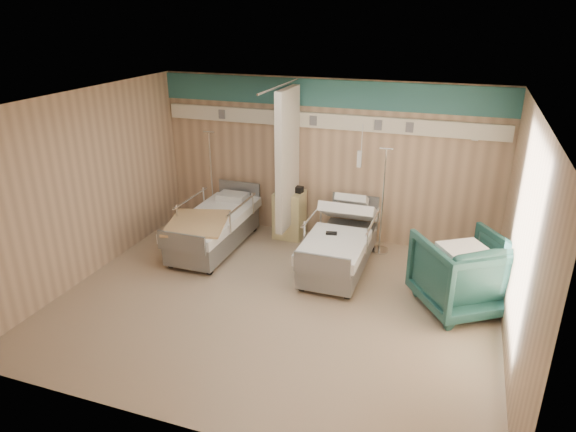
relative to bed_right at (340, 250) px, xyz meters
The scene contains 13 objects.
ground 1.47m from the bed_right, 114.78° to the right, with size 6.00×5.00×0.00m, color tan.
room_walls 1.97m from the bed_right, 121.10° to the right, with size 6.04×5.04×2.82m.
bed_right is the anchor object (origin of this frame).
bed_left 2.20m from the bed_right, behind, with size 1.00×2.16×0.63m, color white, non-canonical shape.
bedside_cabinet 1.46m from the bed_right, 141.95° to the left, with size 0.50×0.48×0.85m, color #D3C484.
visitor_armchair 1.95m from the bed_right, 17.39° to the right, with size 1.12×1.15×1.05m, color #1E4C47.
waffle_blanket 2.08m from the bed_right, 19.04° to the right, with size 0.58×0.52×0.07m, color white.
iv_stand_right 0.96m from the bed_right, 58.68° to the left, with size 0.32×0.32×1.81m.
iv_stand_left 2.83m from the bed_right, 161.35° to the left, with size 0.33×0.33×1.82m.
call_remote 0.38m from the bed_right, 125.80° to the right, with size 0.17×0.08×0.04m, color black.
tan_blanket 2.33m from the bed_right, 168.42° to the right, with size 0.90×1.13×0.04m, color tan.
toiletry_bag 1.50m from the bed_right, 137.52° to the left, with size 0.20×0.13×0.11m, color black.
white_cup 1.79m from the bed_right, 142.82° to the left, with size 0.10×0.10×0.14m, color white.
Camera 1 is at (2.23, -5.87, 3.85)m, focal length 32.00 mm.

